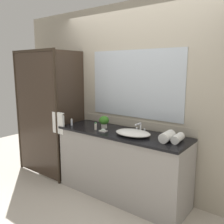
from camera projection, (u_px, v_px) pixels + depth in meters
ground_plane at (121, 195)px, 3.31m from camera, size 8.00×8.00×0.00m
wall_back_with_mirror at (136, 99)px, 3.35m from camera, size 4.40×0.06×2.60m
vanity_cabinet at (121, 164)px, 3.24m from camera, size 1.80×0.58×0.90m
shower_enclosure at (47, 114)px, 3.74m from camera, size 1.20×0.59×2.00m
sink_basin at (133, 133)px, 2.98m from camera, size 0.46×0.33×0.07m
faucet at (140, 129)px, 3.12m from camera, size 0.17×0.15×0.13m
potted_plant at (104, 121)px, 3.34m from camera, size 0.14×0.14×0.17m
soap_dish at (103, 130)px, 3.18m from camera, size 0.10×0.07×0.04m
amenity_bottle_body_wash at (96, 126)px, 3.26m from camera, size 0.03×0.03×0.10m
amenity_bottle_shampoo at (72, 122)px, 3.51m from camera, size 0.03×0.03×0.10m
rolled_towel_near_edge at (178, 138)px, 2.71m from camera, size 0.11×0.23×0.09m
rolled_towel_middle at (167, 136)px, 2.74m from camera, size 0.12×0.23×0.12m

